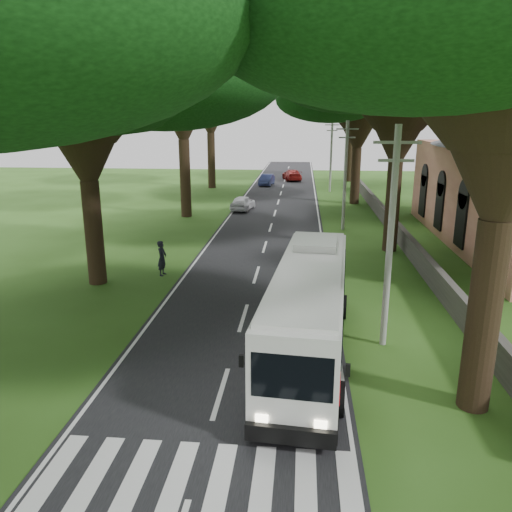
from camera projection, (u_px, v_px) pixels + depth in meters
ground at (209, 433)px, 13.46m from camera, size 140.00×140.00×0.00m
road at (270, 231)px, 37.44m from camera, size 8.00×120.00×0.04m
crosswalk at (193, 485)px, 11.54m from camera, size 8.00×3.00×0.01m
property_wall at (395, 228)px, 35.52m from camera, size 0.35×50.00×1.20m
pole_near at (391, 236)px, 17.60m from camera, size 1.60×0.24×8.00m
pole_mid at (345, 174)px, 36.79m from camera, size 1.60×0.24×8.00m
pole_far at (331, 155)px, 55.97m from camera, size 1.60×0.24×8.00m
tree_l_mida at (79, 66)px, 22.86m from camera, size 15.71×15.71×13.90m
tree_l_midb at (180, 53)px, 39.38m from camera, size 13.63×13.63×16.19m
tree_l_far at (209, 73)px, 56.75m from camera, size 13.22×13.22×16.09m
tree_r_mida at (403, 60)px, 28.87m from camera, size 13.69×13.69×14.45m
tree_r_midb at (360, 88)px, 46.34m from camera, size 14.14×14.14×13.93m
tree_r_far at (353, 94)px, 63.45m from camera, size 12.66×12.66×13.92m
coach_bus at (309, 307)px, 17.57m from camera, size 3.36×11.32×3.29m
distant_car_a at (243, 203)px, 45.41m from camera, size 2.19×4.12×1.33m
distant_car_b at (267, 180)px, 62.15m from camera, size 1.86×4.20×1.34m
distant_car_c at (292, 175)px, 66.93m from camera, size 2.95×5.31×1.45m
pedestrian at (162, 258)px, 26.65m from camera, size 0.53×0.74×1.89m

